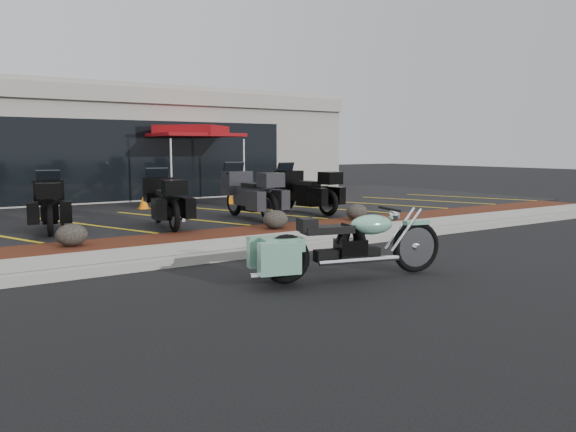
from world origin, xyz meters
TOP-DOWN VIEW (x-y plane):
  - ground at (0.00, 0.00)m, footprint 90.00×90.00m
  - curb at (0.00, 0.90)m, footprint 24.00×0.25m
  - sidewalk at (0.00, 1.60)m, footprint 24.00×1.20m
  - mulch_bed at (0.00, 2.80)m, footprint 24.00×1.20m
  - upper_lot at (0.00, 8.20)m, footprint 26.00×9.60m
  - dealership_building at (0.00, 14.47)m, footprint 18.00×8.16m
  - boulder_left at (-3.16, 2.81)m, footprint 0.56×0.47m
  - boulder_mid at (1.03, 2.66)m, footprint 0.57×0.47m
  - boulder_right at (3.49, 2.85)m, footprint 0.55×0.46m
  - hero_cruiser at (0.87, -1.61)m, footprint 3.05×1.44m
  - touring_black_front at (-2.97, 5.77)m, footprint 1.21×2.30m
  - touring_black_mid at (-0.74, 5.03)m, footprint 1.17×2.33m
  - touring_grey at (1.46, 5.36)m, footprint 0.93×2.41m
  - touring_black_rear at (3.23, 5.61)m, footprint 1.16×2.42m
  - traffic_cone at (0.05, 8.27)m, footprint 0.40×0.40m
  - popup_canopy at (2.22, 9.71)m, footprint 3.48×3.48m

SIDE VIEW (x-z plane):
  - ground at x=0.00m, z-range 0.00..0.00m
  - curb at x=0.00m, z-range 0.00..0.15m
  - sidewalk at x=0.00m, z-range 0.00..0.15m
  - upper_lot at x=0.00m, z-range 0.00..0.15m
  - mulch_bed at x=0.00m, z-range 0.00..0.16m
  - boulder_right at x=3.49m, z-range 0.16..0.55m
  - boulder_left at x=-3.16m, z-range 0.16..0.56m
  - boulder_mid at x=1.03m, z-range 0.16..0.56m
  - traffic_cone at x=0.05m, z-range 0.15..0.58m
  - hero_cruiser at x=0.87m, z-range 0.00..1.04m
  - touring_black_front at x=-2.97m, z-range 0.15..1.42m
  - touring_black_mid at x=-0.74m, z-range 0.15..1.45m
  - touring_black_rear at x=3.23m, z-range 0.15..1.51m
  - touring_grey at x=1.46m, z-range 0.15..1.55m
  - dealership_building at x=0.00m, z-range 0.01..4.01m
  - popup_canopy at x=2.22m, z-range 1.16..3.63m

